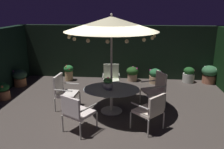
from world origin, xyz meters
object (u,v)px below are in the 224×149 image
at_px(patio_dining_table, 111,93).
at_px(potted_plant_right_near, 3,91).
at_px(patio_chair_northeast, 64,90).
at_px(potted_plant_right_far, 20,77).
at_px(patio_umbrella, 111,24).
at_px(patio_chair_southeast, 151,109).
at_px(patio_chair_east, 76,111).
at_px(potted_plant_left_near, 69,72).
at_px(potted_plant_left_far, 132,73).
at_px(potted_plant_back_left, 189,75).
at_px(patio_chair_north, 111,78).
at_px(centerpiece_planter, 108,83).
at_px(potted_plant_back_center, 155,76).
at_px(patio_chair_south, 156,87).
at_px(potted_plant_back_right, 209,74).

xyz_separation_m(patio_dining_table, potted_plant_right_near, (-3.67, 0.62, -0.28)).
xyz_separation_m(patio_chair_northeast, potted_plant_right_far, (-2.29, 1.82, -0.23)).
xyz_separation_m(patio_umbrella, patio_chair_southeast, (1.05, -0.97, -1.95)).
relative_size(patio_chair_east, potted_plant_left_near, 1.51).
distance_m(patio_chair_east, potted_plant_left_far, 4.42).
bearing_deg(potted_plant_back_left, potted_plant_right_far, -170.91).
height_order(potted_plant_right_near, potted_plant_left_near, potted_plant_left_near).
bearing_deg(patio_chair_north, patio_chair_northeast, -134.41).
bearing_deg(patio_chair_northeast, patio_dining_table, -4.53).
bearing_deg(patio_dining_table, patio_chair_southeast, -42.82).
relative_size(patio_umbrella, patio_chair_southeast, 2.91).
bearing_deg(patio_chair_northeast, centerpiece_planter, -7.91).
distance_m(patio_chair_northeast, potted_plant_back_center, 3.97).
relative_size(patio_umbrella, centerpiece_planter, 7.67).
xyz_separation_m(patio_chair_northeast, patio_chair_south, (2.76, 0.46, 0.01)).
distance_m(potted_plant_left_far, potted_plant_back_center, 0.94).
distance_m(patio_chair_east, patio_chair_southeast, 1.79).
distance_m(patio_chair_southeast, potted_plant_left_near, 4.87).
height_order(potted_plant_left_far, potted_plant_right_near, potted_plant_left_far).
distance_m(potted_plant_back_center, potted_plant_back_left, 1.38).
bearing_deg(potted_plant_back_right, patio_chair_southeast, -123.64).
distance_m(centerpiece_planter, patio_chair_southeast, 1.49).
bearing_deg(patio_chair_southeast, patio_chair_south, 80.01).
relative_size(patio_chair_north, patio_chair_south, 0.99).
bearing_deg(potted_plant_back_left, patio_chair_east, -130.35).
distance_m(potted_plant_back_center, potted_plant_left_near, 3.54).
bearing_deg(patio_umbrella, patio_dining_table, 36.01).
xyz_separation_m(patio_dining_table, potted_plant_back_left, (2.87, 2.99, -0.26)).
relative_size(potted_plant_back_right, potted_plant_right_near, 1.27).
xyz_separation_m(patio_chair_northeast, patio_chair_east, (0.71, -1.35, -0.01)).
xyz_separation_m(patio_dining_table, potted_plant_right_far, (-3.73, 1.94, -0.22)).
bearing_deg(potted_plant_right_near, potted_plant_back_center, 22.48).
relative_size(potted_plant_back_center, potted_plant_back_left, 0.95).
distance_m(centerpiece_planter, patio_chair_east, 1.37).
relative_size(centerpiece_planter, patio_chair_east, 0.37).
xyz_separation_m(patio_chair_southeast, potted_plant_left_near, (-3.09, 3.76, -0.20)).
bearing_deg(potted_plant_back_right, patio_chair_north, -158.27).
height_order(patio_chair_east, potted_plant_back_right, patio_chair_east).
relative_size(potted_plant_left_far, potted_plant_back_center, 0.99).
distance_m(patio_chair_northeast, patio_chair_southeast, 2.71).
bearing_deg(potted_plant_back_center, patio_chair_north, -141.29).
xyz_separation_m(patio_chair_east, patio_chair_southeast, (1.77, 0.26, -0.00)).
xyz_separation_m(potted_plant_back_right, potted_plant_back_center, (-2.15, -0.19, -0.08)).
height_order(patio_umbrella, potted_plant_left_near, patio_umbrella).
relative_size(centerpiece_planter, potted_plant_right_near, 0.65).
xyz_separation_m(patio_chair_southeast, potted_plant_back_right, (2.61, 3.92, -0.18)).
relative_size(patio_dining_table, potted_plant_back_center, 2.73).
bearing_deg(patio_chair_east, potted_plant_right_far, 133.42).
bearing_deg(potted_plant_back_center, centerpiece_planter, -119.51).
bearing_deg(patio_chair_southeast, patio_umbrella, 137.18).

